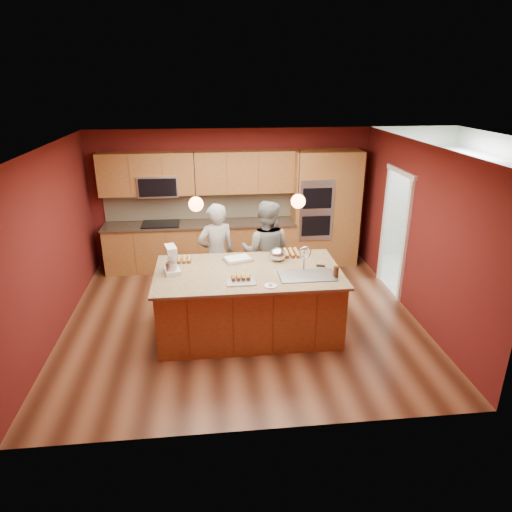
{
  "coord_description": "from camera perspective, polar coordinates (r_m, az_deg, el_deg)",
  "views": [
    {
      "loc": [
        -0.48,
        -6.42,
        3.6
      ],
      "look_at": [
        0.21,
        -0.1,
        1.1
      ],
      "focal_mm": 32.0,
      "sensor_mm": 36.0,
      "label": 1
    }
  ],
  "objects": [
    {
      "name": "oven_column",
      "position": [
        9.25,
        8.61,
        5.86
      ],
      "size": [
        1.3,
        0.62,
        2.3
      ],
      "color": "brown",
      "rests_on": "floor"
    },
    {
      "name": "doorway_trim",
      "position": [
        8.3,
        16.88,
        2.62
      ],
      "size": [
        0.08,
        1.11,
        2.2
      ],
      "primitive_type": null,
      "color": "white",
      "rests_on": "wall_right"
    },
    {
      "name": "stand_mixer",
      "position": [
        6.58,
        -10.51,
        -0.67
      ],
      "size": [
        0.27,
        0.33,
        0.4
      ],
      "rotation": [
        0.0,
        0.0,
        0.24
      ],
      "color": "white",
      "rests_on": "island"
    },
    {
      "name": "pendant_left",
      "position": [
        6.25,
        -7.51,
        6.48
      ],
      "size": [
        0.2,
        0.2,
        0.8
      ],
      "color": "black",
      "rests_on": "ceiling"
    },
    {
      "name": "wall_front",
      "position": [
        4.55,
        0.64,
        -8.19
      ],
      "size": [
        5.5,
        0.0,
        5.5
      ],
      "primitive_type": "plane",
      "rotation": [
        -1.57,
        0.0,
        0.0
      ],
      "color": "#551412",
      "rests_on": "ground"
    },
    {
      "name": "laundry_room",
      "position": [
        9.17,
        26.03,
        8.95
      ],
      "size": [
        2.6,
        2.7,
        2.7
      ],
      "color": "beige",
      "rests_on": "ground"
    },
    {
      "name": "cupcakes_right",
      "position": [
        7.18,
        4.11,
        0.39
      ],
      "size": [
        0.34,
        0.34,
        0.08
      ],
      "primitive_type": null,
      "color": "gold",
      "rests_on": "island"
    },
    {
      "name": "cabinet_run",
      "position": [
        9.06,
        -7.24,
        4.49
      ],
      "size": [
        3.74,
        0.64,
        2.3
      ],
      "color": "brown",
      "rests_on": "floor"
    },
    {
      "name": "plate",
      "position": [
        6.11,
        1.81,
        -3.75
      ],
      "size": [
        0.17,
        0.17,
        0.01
      ],
      "primitive_type": "cylinder",
      "color": "silver",
      "rests_on": "island"
    },
    {
      "name": "tumbler",
      "position": [
        6.47,
        9.96,
        -1.95
      ],
      "size": [
        0.08,
        0.08,
        0.15
      ],
      "primitive_type": "cylinder",
      "color": "#3A1C0F",
      "rests_on": "island"
    },
    {
      "name": "wall_back",
      "position": [
        9.21,
        -3.07,
        7.29
      ],
      "size": [
        5.5,
        0.0,
        5.5
      ],
      "primitive_type": "plane",
      "rotation": [
        1.57,
        0.0,
        0.0
      ],
      "color": "#551412",
      "rests_on": "ground"
    },
    {
      "name": "mixing_bowl",
      "position": [
        6.93,
        2.71,
        0.21
      ],
      "size": [
        0.25,
        0.25,
        0.21
      ],
      "primitive_type": "ellipsoid",
      "color": "silver",
      "rests_on": "island"
    },
    {
      "name": "wall_right",
      "position": [
        7.53,
        19.53,
        2.81
      ],
      "size": [
        0.0,
        5.0,
        5.0
      ],
      "primitive_type": "plane",
      "rotation": [
        1.57,
        0.0,
        -1.57
      ],
      "color": "#551412",
      "rests_on": "ground"
    },
    {
      "name": "person_left",
      "position": [
        7.55,
        -4.96,
        0.18
      ],
      "size": [
        0.73,
        0.59,
        1.74
      ],
      "primitive_type": "imported",
      "rotation": [
        0.0,
        0.0,
        3.45
      ],
      "color": "black",
      "rests_on": "floor"
    },
    {
      "name": "cooling_rack",
      "position": [
        6.23,
        -1.9,
        -3.19
      ],
      "size": [
        0.4,
        0.28,
        0.02
      ],
      "primitive_type": "cube",
      "rotation": [
        0.0,
        0.0,
        -0.0
      ],
      "color": "#AAAEB2",
      "rests_on": "island"
    },
    {
      "name": "pendant_right",
      "position": [
        6.37,
        5.29,
        6.86
      ],
      "size": [
        0.2,
        0.2,
        0.8
      ],
      "color": "black",
      "rests_on": "ceiling"
    },
    {
      "name": "island",
      "position": [
        6.8,
        -0.83,
        -5.6
      ],
      "size": [
        2.69,
        1.5,
        1.37
      ],
      "color": "brown",
      "rests_on": "floor"
    },
    {
      "name": "floor",
      "position": [
        7.38,
        -1.72,
        -7.76
      ],
      "size": [
        5.5,
        5.5,
        0.0
      ],
      "primitive_type": "plane",
      "color": "#422113",
      "rests_on": "ground"
    },
    {
      "name": "person_right",
      "position": [
        7.61,
        1.25,
        0.48
      ],
      "size": [
        1.01,
        0.88,
        1.76
      ],
      "primitive_type": "imported",
      "rotation": [
        0.0,
        0.0,
        2.86
      ],
      "color": "gray",
      "rests_on": "floor"
    },
    {
      "name": "cupcakes_left",
      "position": [
        7.0,
        -8.98,
        -0.41
      ],
      "size": [
        0.23,
        0.23,
        0.07
      ],
      "primitive_type": null,
      "color": "gold",
      "rests_on": "island"
    },
    {
      "name": "wall_left",
      "position": [
        7.17,
        -24.32,
        1.21
      ],
      "size": [
        0.0,
        5.0,
        5.0
      ],
      "primitive_type": "plane",
      "rotation": [
        1.57,
        0.0,
        1.57
      ],
      "color": "#551412",
      "rests_on": "ground"
    },
    {
      "name": "washer",
      "position": [
        9.18,
        24.88,
        -0.48
      ],
      "size": [
        0.66,
        0.68,
        0.96
      ],
      "primitive_type": "cube",
      "rotation": [
        0.0,
        0.0,
        0.11
      ],
      "color": "white",
      "rests_on": "floor"
    },
    {
      "name": "phone",
      "position": [
        6.82,
        8.1,
        -1.21
      ],
      "size": [
        0.15,
        0.11,
        0.01
      ],
      "primitive_type": "cube",
      "rotation": [
        0.0,
        0.0,
        -0.3
      ],
      "color": "black",
      "rests_on": "island"
    },
    {
      "name": "sheet_cake",
      "position": [
        6.96,
        -2.29,
        -0.39
      ],
      "size": [
        0.49,
        0.41,
        0.05
      ],
      "rotation": [
        0.0,
        0.0,
        0.3
      ],
      "color": "silver",
      "rests_on": "island"
    },
    {
      "name": "ceiling",
      "position": [
        6.5,
        -1.99,
        13.49
      ],
      "size": [
        5.5,
        5.5,
        0.0
      ],
      "primitive_type": "plane",
      "rotation": [
        3.14,
        0.0,
        0.0
      ],
      "color": "silver",
      "rests_on": "ground"
    },
    {
      "name": "cupcakes_rack",
      "position": [
        6.27,
        -1.92,
        -2.67
      ],
      "size": [
        0.28,
        0.14,
        0.06
      ],
      "primitive_type": null,
      "color": "gold",
      "rests_on": "island"
    },
    {
      "name": "dryer",
      "position": [
        9.75,
        22.67,
        1.21
      ],
      "size": [
        0.66,
        0.68,
        1.0
      ],
      "primitive_type": "cube",
      "rotation": [
        0.0,
        0.0,
        0.06
      ],
      "color": "white",
      "rests_on": "floor"
    }
  ]
}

